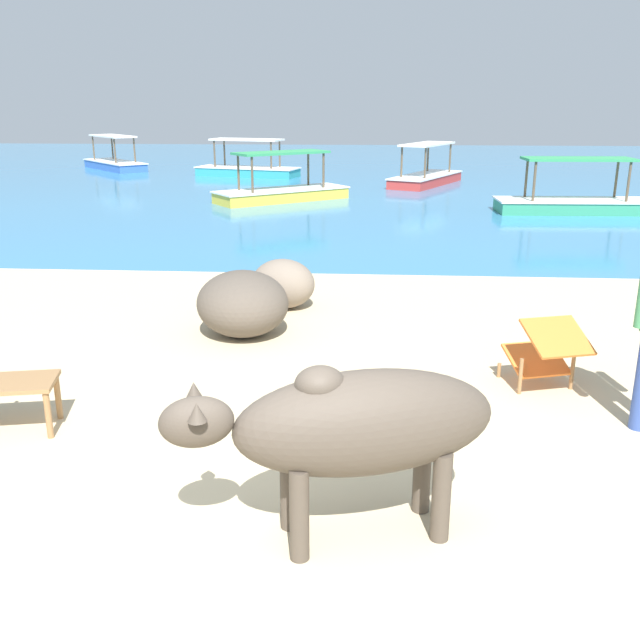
% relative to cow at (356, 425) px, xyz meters
% --- Properties ---
extents(sand_beach, '(18.00, 14.00, 0.04)m').
position_rel_cow_xyz_m(sand_beach, '(-0.60, -0.24, -0.76)').
color(sand_beach, '#CCB78E').
rests_on(sand_beach, ground).
extents(water_surface, '(60.00, 36.00, 0.03)m').
position_rel_cow_xyz_m(water_surface, '(-0.60, 21.76, -0.78)').
color(water_surface, teal).
rests_on(water_surface, ground).
extents(cow, '(2.01, 1.02, 1.12)m').
position_rel_cow_xyz_m(cow, '(0.00, 0.00, 0.00)').
color(cow, '#4C4238').
rests_on(cow, sand_beach).
extents(low_bench_table, '(0.84, 0.59, 0.43)m').
position_rel_cow_xyz_m(low_bench_table, '(-2.80, 1.23, -0.38)').
color(low_bench_table, olive).
rests_on(low_bench_table, sand_beach).
extents(deck_chair_far, '(0.73, 0.89, 0.68)m').
position_rel_cow_xyz_m(deck_chair_far, '(1.68, 2.39, -0.36)').
color(deck_chair_far, olive).
rests_on(deck_chair_far, sand_beach).
extents(shore_rock_large, '(1.39, 1.43, 0.74)m').
position_rel_cow_xyz_m(shore_rock_large, '(-1.35, 3.77, -0.37)').
color(shore_rock_large, brown).
rests_on(shore_rock_large, sand_beach).
extents(shore_rock_medium, '(1.03, 0.96, 0.63)m').
position_rel_cow_xyz_m(shore_rock_medium, '(-1.03, 4.90, -0.43)').
color(shore_rock_medium, gray).
rests_on(shore_rock_medium, sand_beach).
extents(boat_red, '(2.65, 3.81, 1.29)m').
position_rel_cow_xyz_m(boat_red, '(1.85, 19.10, -0.49)').
color(boat_red, '#C63833').
rests_on(boat_red, water_surface).
extents(boat_green, '(3.71, 1.28, 1.29)m').
position_rel_cow_xyz_m(boat_green, '(4.95, 13.47, -0.49)').
color(boat_green, '#338E66').
rests_on(boat_green, water_surface).
extents(boat_teal, '(3.85, 2.08, 1.29)m').
position_rel_cow_xyz_m(boat_teal, '(-4.26, 21.30, -0.49)').
color(boat_teal, teal).
rests_on(boat_teal, water_surface).
extents(boat_blue, '(3.31, 3.51, 1.29)m').
position_rel_cow_xyz_m(boat_blue, '(-9.86, 23.48, -0.49)').
color(boat_blue, '#3866B7').
rests_on(boat_blue, water_surface).
extents(boat_yellow, '(3.63, 3.13, 1.29)m').
position_rel_cow_xyz_m(boat_yellow, '(-2.28, 15.05, -0.49)').
color(boat_yellow, gold).
rests_on(boat_yellow, water_surface).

